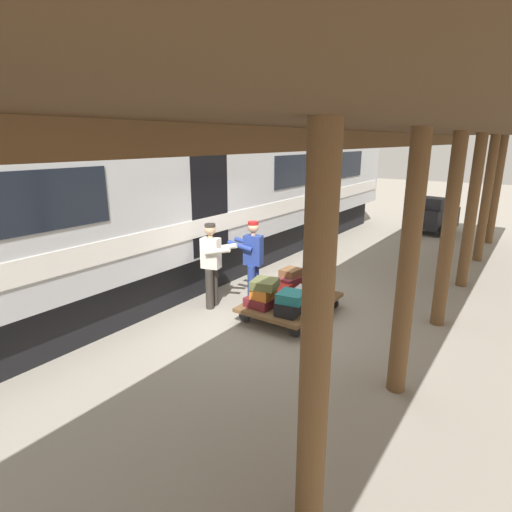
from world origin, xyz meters
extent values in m
plane|color=gray|center=(0.00, 0.00, 0.00)|extent=(60.00, 60.00, 0.00)
cylinder|color=brown|center=(-2.31, -8.79, 1.70)|extent=(0.24, 0.24, 3.40)
cylinder|color=brown|center=(-2.31, -6.28, 1.70)|extent=(0.24, 0.24, 3.40)
cylinder|color=brown|center=(-2.31, -3.77, 1.70)|extent=(0.24, 0.24, 3.40)
cylinder|color=brown|center=(-2.31, -1.26, 1.70)|extent=(0.24, 0.24, 3.40)
cylinder|color=brown|center=(-2.31, 1.26, 1.70)|extent=(0.24, 0.24, 3.40)
cylinder|color=brown|center=(-2.31, 3.77, 1.70)|extent=(0.24, 0.24, 3.40)
cube|color=#432E1A|center=(-2.31, 0.00, 3.48)|extent=(3.20, 18.37, 0.16)
cube|color=brown|center=(-0.76, 0.00, 3.25)|extent=(0.08, 18.37, 0.30)
cube|color=#B7BABF|center=(3.50, 0.00, 2.35)|extent=(3.00, 20.22, 2.90)
cube|color=black|center=(3.50, 0.00, 0.45)|extent=(2.55, 19.21, 0.90)
cube|color=#99999E|center=(3.50, 0.00, 3.90)|extent=(2.76, 19.82, 0.20)
cube|color=silver|center=(1.99, 0.00, 1.55)|extent=(0.03, 19.82, 0.36)
cube|color=black|center=(1.99, -7.08, 2.45)|extent=(0.02, 2.22, 0.84)
cube|color=black|center=(1.99, -3.54, 2.45)|extent=(0.02, 2.22, 0.84)
cube|color=black|center=(1.99, 3.54, 2.45)|extent=(0.02, 2.22, 0.84)
cube|color=black|center=(2.05, 0.00, 1.95)|extent=(0.12, 1.10, 2.00)
cube|color=brown|center=(0.10, -0.06, 0.26)|extent=(1.34, 1.91, 0.07)
cylinder|color=black|center=(-0.44, 0.70, 0.11)|extent=(0.23, 0.05, 0.23)
cylinder|color=black|center=(0.63, 0.70, 0.11)|extent=(0.23, 0.05, 0.23)
cylinder|color=black|center=(-0.44, -0.82, 0.11)|extent=(0.23, 0.05, 0.23)
cylinder|color=black|center=(0.63, -0.82, 0.11)|extent=(0.23, 0.05, 0.23)
cube|color=tan|center=(-0.21, -0.58, 0.45)|extent=(0.44, 0.66, 0.29)
cube|color=maroon|center=(0.40, 0.47, 0.38)|extent=(0.53, 0.56, 0.17)
cube|color=#9EA0A5|center=(-0.21, -0.06, 0.45)|extent=(0.44, 0.51, 0.29)
cube|color=#AD231E|center=(0.40, -0.06, 0.41)|extent=(0.38, 0.55, 0.22)
cube|color=maroon|center=(0.40, -0.58, 0.44)|extent=(0.44, 0.64, 0.28)
cube|color=black|center=(-0.21, 0.47, 0.42)|extent=(0.42, 0.60, 0.24)
cube|color=#CC6B23|center=(0.36, 0.50, 0.56)|extent=(0.37, 0.41, 0.19)
cube|color=brown|center=(0.43, -0.61, 0.65)|extent=(0.35, 0.42, 0.15)
cube|color=#4C515B|center=(-0.22, -0.55, 0.69)|extent=(0.39, 0.47, 0.19)
cube|color=#1E666B|center=(-0.24, 0.50, 0.62)|extent=(0.50, 0.51, 0.17)
cube|color=brown|center=(0.34, 0.47, 0.73)|extent=(0.53, 0.54, 0.16)
cube|color=navy|center=(-0.21, -0.58, 0.87)|extent=(0.38, 0.48, 0.18)
cylinder|color=navy|center=(1.07, -0.27, 0.41)|extent=(0.16, 0.16, 0.82)
cylinder|color=navy|center=(1.03, -0.07, 0.41)|extent=(0.16, 0.16, 0.82)
cube|color=navy|center=(1.05, -0.17, 1.12)|extent=(0.40, 0.29, 0.60)
cylinder|color=tan|center=(1.05, -0.17, 1.45)|extent=(0.09, 0.09, 0.06)
sphere|color=tan|center=(1.05, -0.17, 1.59)|extent=(0.22, 0.22, 0.22)
cylinder|color=#A51919|center=(1.05, -0.17, 1.67)|extent=(0.21, 0.21, 0.06)
cylinder|color=navy|center=(1.30, -0.28, 1.22)|extent=(0.54, 0.21, 0.21)
cylinder|color=navy|center=(1.23, 0.03, 1.22)|extent=(0.54, 0.21, 0.21)
cylinder|color=#332D28|center=(1.58, 0.58, 0.41)|extent=(0.16, 0.16, 0.82)
cylinder|color=#332D28|center=(1.62, 0.39, 0.41)|extent=(0.16, 0.16, 0.82)
cube|color=silver|center=(1.60, 0.49, 1.12)|extent=(0.40, 0.30, 0.60)
cylinder|color=tan|center=(1.60, 0.49, 1.45)|extent=(0.09, 0.09, 0.06)
sphere|color=tan|center=(1.60, 0.49, 1.59)|extent=(0.22, 0.22, 0.22)
cylinder|color=#332D28|center=(1.60, 0.49, 1.67)|extent=(0.21, 0.21, 0.06)
cylinder|color=silver|center=(1.35, 0.59, 1.22)|extent=(0.54, 0.22, 0.21)
cylinder|color=silver|center=(1.42, 0.28, 1.22)|extent=(0.54, 0.22, 0.21)
cube|color=black|center=(-0.42, -9.41, 0.55)|extent=(1.49, 1.92, 0.70)
cube|color=black|center=(-0.42, -9.06, 1.05)|extent=(1.05, 0.90, 0.50)
cylinder|color=black|center=(-0.87, -8.81, 0.20)|extent=(0.12, 0.40, 0.40)
cylinder|color=black|center=(0.03, -8.81, 0.20)|extent=(0.12, 0.40, 0.40)
cylinder|color=black|center=(-0.87, -10.01, 0.20)|extent=(0.12, 0.40, 0.40)
cylinder|color=black|center=(0.03, -10.01, 0.20)|extent=(0.12, 0.40, 0.40)
camera|label=1|loc=(-3.55, 6.35, 3.25)|focal=28.94mm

